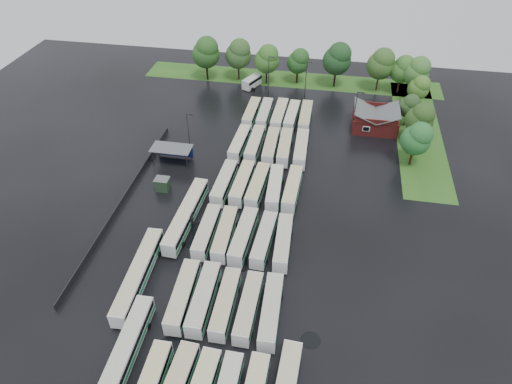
# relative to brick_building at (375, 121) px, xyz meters

# --- Properties ---
(ground) EXTENTS (160.00, 160.00, 0.00)m
(ground) POSITION_rel_brick_building_xyz_m (-24.00, -42.77, -1.87)
(ground) COLOR black
(ground) RESTS_ON ground
(brick_building) EXTENTS (10.07, 8.60, 5.39)m
(brick_building) POSITION_rel_brick_building_xyz_m (0.00, 0.00, 0.00)
(brick_building) COLOR maroon
(brick_building) RESTS_ON ground
(wash_shed) EXTENTS (8.20, 4.20, 3.58)m
(wash_shed) POSITION_rel_brick_building_xyz_m (-41.20, -20.74, 1.12)
(wash_shed) COLOR #2D2D30
(wash_shed) RESTS_ON ground
(utility_hut) EXTENTS (2.70, 2.20, 2.62)m
(utility_hut) POSITION_rel_brick_building_xyz_m (-40.20, -30.17, -0.55)
(utility_hut) COLOR #1D341D
(utility_hut) RESTS_ON ground
(grass_strip_north) EXTENTS (80.00, 10.00, 0.01)m
(grass_strip_north) POSITION_rel_brick_building_xyz_m (-22.00, 22.03, -1.86)
(grass_strip_north) COLOR #2C5B19
(grass_strip_north) RESTS_ON ground
(grass_strip_east) EXTENTS (10.00, 50.00, 0.01)m
(grass_strip_east) POSITION_rel_brick_building_xyz_m (10.00, 0.03, -1.86)
(grass_strip_east) COLOR #2C5B19
(grass_strip_east) RESTS_ON ground
(west_fence) EXTENTS (0.10, 50.00, 1.20)m
(west_fence) POSITION_rel_brick_building_xyz_m (-46.20, -34.77, -1.27)
(west_fence) COLOR #2D2D30
(west_fence) RESTS_ON ground
(bus_r1c0) EXTENTS (2.96, 11.84, 3.27)m
(bus_r1c0) POSITION_rel_brick_building_xyz_m (-28.33, -55.12, -0.07)
(bus_r1c0) COLOR silver
(bus_r1c0) RESTS_ON ground
(bus_r1c1) EXTENTS (2.68, 11.84, 3.29)m
(bus_r1c1) POSITION_rel_brick_building_xyz_m (-25.26, -55.05, -0.06)
(bus_r1c1) COLOR silver
(bus_r1c1) RESTS_ON ground
(bus_r1c2) EXTENTS (2.49, 11.29, 3.14)m
(bus_r1c2) POSITION_rel_brick_building_xyz_m (-21.97, -55.29, -0.14)
(bus_r1c2) COLOR silver
(bus_r1c2) RESTS_ON ground
(bus_r1c3) EXTENTS (2.51, 11.26, 3.13)m
(bus_r1c3) POSITION_rel_brick_building_xyz_m (-18.63, -55.36, -0.15)
(bus_r1c3) COLOR silver
(bus_r1c3) RESTS_ON ground
(bus_r1c4) EXTENTS (2.87, 11.67, 3.23)m
(bus_r1c4) POSITION_rel_brick_building_xyz_m (-15.42, -55.42, -0.09)
(bus_r1c4) COLOR silver
(bus_r1c4) RESTS_ON ground
(bus_r2c0) EXTENTS (2.42, 11.24, 3.13)m
(bus_r2c0) POSITION_rel_brick_building_xyz_m (-28.41, -41.58, -0.15)
(bus_r2c0) COLOR silver
(bus_r2c0) RESTS_ON ground
(bus_r2c1) EXTENTS (2.69, 11.36, 3.15)m
(bus_r2c1) POSITION_rel_brick_building_xyz_m (-25.31, -41.59, -0.14)
(bus_r2c1) COLOR silver
(bus_r2c1) RESTS_ON ground
(bus_r2c2) EXTENTS (3.00, 11.79, 3.26)m
(bus_r2c2) POSITION_rel_brick_building_xyz_m (-22.15, -41.59, -0.08)
(bus_r2c2) COLOR silver
(bus_r2c2) RESTS_ON ground
(bus_r2c3) EXTENTS (2.93, 11.34, 3.13)m
(bus_r2c3) POSITION_rel_brick_building_xyz_m (-18.69, -41.68, -0.15)
(bus_r2c3) COLOR silver
(bus_r2c3) RESTS_ON ground
(bus_r2c4) EXTENTS (2.81, 11.31, 3.13)m
(bus_r2c4) POSITION_rel_brick_building_xyz_m (-15.53, -41.78, -0.15)
(bus_r2c4) COLOR silver
(bus_r2c4) RESTS_ON ground
(bus_r3c0) EXTENTS (2.82, 11.67, 3.23)m
(bus_r3c0) POSITION_rel_brick_building_xyz_m (-28.57, -28.17, -0.09)
(bus_r3c0) COLOR silver
(bus_r3c0) RESTS_ON ground
(bus_r3c1) EXTENTS (2.85, 11.64, 3.22)m
(bus_r3c1) POSITION_rel_brick_building_xyz_m (-25.19, -27.70, -0.10)
(bus_r3c1) COLOR silver
(bus_r3c1) RESTS_ON ground
(bus_r3c2) EXTENTS (3.00, 11.68, 3.22)m
(bus_r3c2) POSITION_rel_brick_building_xyz_m (-22.17, -28.01, -0.09)
(bus_r3c2) COLOR silver
(bus_r3c2) RESTS_ON ground
(bus_r3c3) EXTENTS (2.97, 11.57, 3.19)m
(bus_r3c3) POSITION_rel_brick_building_xyz_m (-18.95, -27.98, -0.11)
(bus_r3c3) COLOR silver
(bus_r3c3) RESTS_ON ground
(bus_r3c4) EXTENTS (2.82, 11.65, 3.22)m
(bus_r3c4) POSITION_rel_brick_building_xyz_m (-15.66, -27.70, -0.09)
(bus_r3c4) COLOR silver
(bus_r3c4) RESTS_ON ground
(bus_r4c0) EXTENTS (2.86, 11.46, 3.16)m
(bus_r4c0) POSITION_rel_brick_building_xyz_m (-28.52, -14.22, -0.13)
(bus_r4c0) COLOR silver
(bus_r4c0) RESTS_ON ground
(bus_r4c1) EXTENTS (2.60, 11.59, 3.22)m
(bus_r4c1) POSITION_rel_brick_building_xyz_m (-25.25, -14.16, -0.10)
(bus_r4c1) COLOR silver
(bus_r4c1) RESTS_ON ground
(bus_r4c2) EXTENTS (2.68, 11.54, 3.20)m
(bus_r4c2) POSITION_rel_brick_building_xyz_m (-21.80, -14.26, -0.11)
(bus_r4c2) COLOR silver
(bus_r4c2) RESTS_ON ground
(bus_r4c3) EXTENTS (2.78, 11.53, 3.19)m
(bus_r4c3) POSITION_rel_brick_building_xyz_m (-18.87, -14.12, -0.11)
(bus_r4c3) COLOR silver
(bus_r4c3) RESTS_ON ground
(bus_r4c4) EXTENTS (2.80, 11.88, 3.29)m
(bus_r4c4) POSITION_rel_brick_building_xyz_m (-15.43, -14.23, -0.06)
(bus_r4c4) COLOR silver
(bus_r4c4) RESTS_ON ground
(bus_r5c0) EXTENTS (2.56, 11.30, 3.14)m
(bus_r5c0) POSITION_rel_brick_building_xyz_m (-28.42, -1.02, -0.14)
(bus_r5c0) COLOR silver
(bus_r5c0) RESTS_ON ground
(bus_r5c1) EXTENTS (2.42, 11.27, 3.14)m
(bus_r5c1) POSITION_rel_brick_building_xyz_m (-25.32, -0.82, -0.14)
(bus_r5c1) COLOR silver
(bus_r5c1) RESTS_ON ground
(bus_r5c2) EXTENTS (2.80, 11.91, 3.30)m
(bus_r5c2) POSITION_rel_brick_building_xyz_m (-21.81, -0.97, -0.05)
(bus_r5c2) COLOR silver
(bus_r5c2) RESTS_ON ground
(bus_r5c3) EXTENTS (2.80, 11.39, 3.15)m
(bus_r5c3) POSITION_rel_brick_building_xyz_m (-18.94, -0.87, -0.13)
(bus_r5c3) COLOR silver
(bus_r5c3) RESTS_ON ground
(bus_r5c4) EXTENTS (2.51, 11.60, 3.23)m
(bus_r5c4) POSITION_rel_brick_building_xyz_m (-15.77, -0.71, -0.09)
(bus_r5c4) COLOR silver
(bus_r5c4) RESTS_ON ground
(artic_bus_west_a) EXTENTS (2.85, 17.22, 3.19)m
(artic_bus_west_a) POSITION_rel_brick_building_xyz_m (-32.93, -65.63, -0.10)
(artic_bus_west_a) COLOR silver
(artic_bus_west_a) RESTS_ON ground
(artic_bus_west_b) EXTENTS (3.19, 17.85, 3.30)m
(artic_bus_west_b) POSITION_rel_brick_building_xyz_m (-32.93, -38.36, -0.04)
(artic_bus_west_b) COLOR silver
(artic_bus_west_b) RESTS_ON ground
(artic_bus_west_c) EXTENTS (3.12, 17.55, 3.24)m
(artic_bus_west_c) POSITION_rel_brick_building_xyz_m (-36.12, -52.49, -0.07)
(artic_bus_west_c) COLOR silver
(artic_bus_west_c) RESTS_ON ground
(minibus) EXTENTS (4.63, 6.62, 2.72)m
(minibus) POSITION_rel_brick_building_xyz_m (-31.45, 15.72, -0.36)
(minibus) COLOR silver
(minibus) RESTS_ON ground
(tree_north_0) EXTENTS (7.29, 7.29, 12.07)m
(tree_north_0) POSITION_rel_brick_building_xyz_m (-44.10, 17.96, 5.90)
(tree_north_0) COLOR black
(tree_north_0) RESTS_ON ground
(tree_north_1) EXTENTS (6.88, 6.88, 11.40)m
(tree_north_1) POSITION_rel_brick_building_xyz_m (-35.71, 19.58, 5.47)
(tree_north_1) COLOR #302115
(tree_north_1) RESTS_ON ground
(tree_north_2) EXTENTS (6.56, 6.56, 10.86)m
(tree_north_2) POSITION_rel_brick_building_xyz_m (-27.90, 18.40, 5.12)
(tree_north_2) COLOR black
(tree_north_2) RESTS_ON ground
(tree_north_3) EXTENTS (5.83, 5.83, 9.66)m
(tree_north_3) POSITION_rel_brick_building_xyz_m (-19.85, 20.26, 4.34)
(tree_north_3) COLOR black
(tree_north_3) RESTS_ON ground
(tree_north_4) EXTENTS (7.31, 7.31, 12.11)m
(tree_north_4) POSITION_rel_brick_building_xyz_m (-9.85, 19.84, 5.92)
(tree_north_4) COLOR black
(tree_north_4) RESTS_ON ground
(tree_north_5) EXTENTS (6.96, 6.96, 11.53)m
(tree_north_5) POSITION_rel_brick_building_xyz_m (1.15, 19.57, 5.55)
(tree_north_5) COLOR #3B2317
(tree_north_5) RESTS_ON ground
(tree_north_6) EXTENTS (6.12, 6.12, 10.14)m
(tree_north_6) POSITION_rel_brick_building_xyz_m (6.59, 19.34, 4.65)
(tree_north_6) COLOR #332516
(tree_north_6) RESTS_ON ground
(tree_east_0) EXTENTS (6.04, 6.04, 10.00)m
(tree_east_0) POSITION_rel_brick_building_xyz_m (7.18, -13.33, 4.57)
(tree_east_0) COLOR #30200F
(tree_east_0) RESTS_ON ground
(tree_east_1) EXTENTS (6.03, 6.03, 9.99)m
(tree_east_1) POSITION_rel_brick_building_xyz_m (8.59, -5.15, 4.56)
(tree_east_1) COLOR #332616
(tree_east_1) RESTS_ON ground
(tree_east_2) EXTENTS (4.77, 4.77, 7.91)m
(tree_east_2) POSITION_rel_brick_building_xyz_m (7.21, 2.72, 3.22)
(tree_east_2) COLOR #362719
(tree_east_2) RESTS_ON ground
(tree_east_3) EXTENTS (5.16, 5.16, 8.54)m
(tree_east_3) POSITION_rel_brick_building_xyz_m (10.12, 11.57, 3.63)
(tree_east_3) COLOR #322216
(tree_east_3) RESTS_ON ground
(tree_east_4) EXTENTS (6.52, 6.52, 10.79)m
(tree_east_4) POSITION_rel_brick_building_xyz_m (9.84, 17.62, 5.08)
(tree_east_4) COLOR black
(tree_east_4) RESTS_ON ground
(lamp_post_ne) EXTENTS (1.59, 0.31, 10.30)m
(lamp_post_ne) POSITION_rel_brick_building_xyz_m (-4.83, -3.17, 4.12)
(lamp_post_ne) COLOR #2D2D30
(lamp_post_ne) RESTS_ON ground
(lamp_post_nw) EXTENTS (1.54, 0.30, 10.00)m
(lamp_post_nw) POSITION_rel_brick_building_xyz_m (-38.20, -17.99, 3.94)
(lamp_post_nw) COLOR #2D2D30
(lamp_post_nw) RESTS_ON ground
(lamp_post_back_w) EXTENTS (1.57, 0.31, 10.17)m
(lamp_post_back_w) POSITION_rel_brick_building_xyz_m (-26.41, 12.34, 4.04)
(lamp_post_back_w) COLOR #2D2D30
(lamp_post_back_w) RESTS_ON ground
(lamp_post_back_e) EXTENTS (1.58, 0.31, 10.27)m
(lamp_post_back_e) POSITION_rel_brick_building_xyz_m (-16.90, 10.75, 4.10)
(lamp_post_back_e) COLOR #2D2D30
(lamp_post_back_e) RESTS_ON ground
(puddle_0) EXTENTS (4.87, 4.87, 0.01)m
(puddle_0) POSITION_rel_brick_building_xyz_m (-27.75, -63.01, -1.86)
(puddle_0) COLOR black
(puddle_0) RESTS_ON ground
(puddle_2) EXTENTS (7.15, 7.15, 0.01)m
(puddle_2) POSITION_rel_brick_building_xyz_m (-29.41, -41.11, -1.86)
(puddle_2) COLOR black
(puddle_2) RESTS_ON ground
(puddle_3) EXTENTS (4.13, 4.13, 0.01)m
(puddle_3) POSITION_rel_brick_building_xyz_m (-21.70, -45.76, -1.86)
(puddle_3) COLOR black
(puddle_3) RESTS_ON ground
(puddle_4) EXTENTS (2.84, 2.84, 0.01)m
(puddle_4) POSITION_rel_brick_building_xyz_m (-9.53, -57.98, -1.86)
(puddle_4) COLOR black
(puddle_4) RESTS_ON ground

